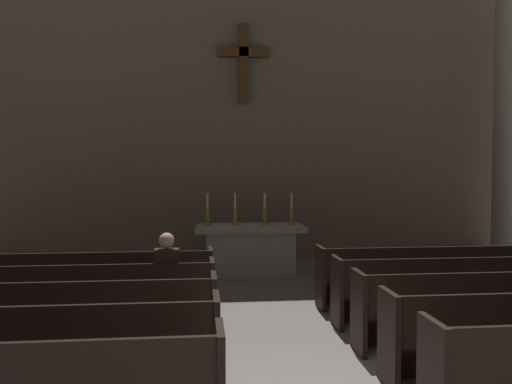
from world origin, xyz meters
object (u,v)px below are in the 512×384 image
at_px(altar, 250,248).
at_px(candlestick_inner_right, 265,215).
at_px(pew_right_row_3, 505,308).
at_px(pew_right_row_5, 433,275).
at_px(candlestick_inner_left, 235,215).
at_px(pew_left_row_2, 18,353).
at_px(pew_left_row_4, 71,299).
at_px(candlestick_outer_left, 208,215).
at_px(pew_left_row_5, 88,283).
at_px(lone_worshipper, 167,280).
at_px(candlestick_outer_right, 291,214).
at_px(pew_right_row_4, 464,289).
at_px(pew_left_row_3, 49,321).
at_px(column_right_third, 508,97).

distance_m(altar, candlestick_inner_right, 0.74).
relative_size(pew_right_row_3, pew_right_row_5, 1.00).
bearing_deg(pew_right_row_5, candlestick_inner_left, 137.59).
bearing_deg(pew_left_row_2, candlestick_inner_right, 62.40).
bearing_deg(pew_right_row_5, candlestick_inner_right, 131.03).
height_order(pew_left_row_4, candlestick_outer_left, candlestick_outer_left).
bearing_deg(pew_right_row_5, pew_left_row_2, -150.90).
distance_m(pew_left_row_5, lone_worshipper, 1.54).
bearing_deg(candlestick_inner_left, pew_right_row_5, -42.41).
distance_m(candlestick_outer_left, candlestick_inner_right, 1.15).
xyz_separation_m(pew_right_row_5, candlestick_outer_right, (-1.78, 2.67, 0.74)).
bearing_deg(pew_left_row_2, pew_right_row_4, 20.36).
bearing_deg(candlestick_inner_left, pew_right_row_3, -57.66).
bearing_deg(altar, pew_left_row_3, -119.61).
bearing_deg(pew_left_row_3, column_right_third, 31.08).
relative_size(pew_right_row_5, candlestick_inner_left, 5.67).
distance_m(candlestick_outer_left, candlestick_outer_right, 1.70).
bearing_deg(candlestick_outer_left, candlestick_inner_right, 0.00).
bearing_deg(pew_left_row_4, candlestick_inner_right, 51.26).
height_order(pew_right_row_3, candlestick_inner_right, candlestick_inner_right).
height_order(pew_right_row_5, lone_worshipper, lone_worshipper).
height_order(pew_left_row_5, pew_right_row_3, same).
height_order(candlestick_inner_right, lone_worshipper, candlestick_inner_right).
height_order(pew_left_row_2, candlestick_outer_left, candlestick_outer_left).
height_order(pew_left_row_3, pew_right_row_3, same).
height_order(column_right_third, altar, column_right_third).
xyz_separation_m(candlestick_outer_left, candlestick_outer_right, (1.70, 0.00, 0.00)).
distance_m(pew_left_row_4, pew_right_row_5, 5.34).
xyz_separation_m(pew_left_row_2, altar, (2.63, 5.60, 0.06)).
distance_m(column_right_third, candlestick_outer_right, 5.47).
distance_m(pew_right_row_5, candlestick_inner_right, 3.62).
bearing_deg(pew_right_row_5, pew_left_row_5, 180.00).
distance_m(column_right_third, candlestick_inner_right, 5.97).
relative_size(pew_left_row_4, lone_worshipper, 2.75).
bearing_deg(pew_left_row_2, candlestick_inner_left, 67.43).
distance_m(pew_right_row_3, pew_right_row_5, 1.95).
xyz_separation_m(pew_left_row_2, pew_right_row_5, (5.25, 2.92, 0.00)).
height_order(pew_left_row_2, pew_left_row_5, same).
bearing_deg(altar, pew_right_row_4, -54.25).
height_order(altar, candlestick_inner_right, candlestick_inner_right).
height_order(pew_left_row_2, candlestick_outer_right, candlestick_outer_right).
relative_size(pew_left_row_3, candlestick_inner_right, 5.67).
xyz_separation_m(pew_left_row_3, candlestick_outer_right, (3.48, 4.62, 0.74)).
bearing_deg(altar, pew_right_row_5, -45.51).
relative_size(pew_right_row_5, candlestick_inner_right, 5.67).
xyz_separation_m(pew_right_row_3, pew_right_row_4, (0.00, 0.97, 0.00)).
height_order(candlestick_inner_left, lone_worshipper, candlestick_inner_left).
height_order(pew_right_row_5, column_right_third, column_right_third).
bearing_deg(pew_right_row_4, candlestick_outer_right, 115.97).
distance_m(pew_right_row_4, candlestick_inner_left, 4.74).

